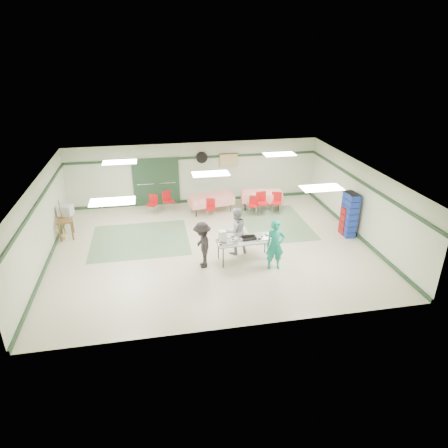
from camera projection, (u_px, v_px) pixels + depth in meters
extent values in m
plane|color=beige|center=(212.00, 246.00, 14.17)|extent=(11.00, 11.00, 0.00)
plane|color=silver|center=(211.00, 173.00, 13.05)|extent=(11.00, 11.00, 0.00)
plane|color=beige|center=(195.00, 173.00, 17.64)|extent=(11.00, 0.00, 11.00)
plane|color=beige|center=(241.00, 282.00, 9.58)|extent=(11.00, 0.00, 11.00)
plane|color=beige|center=(40.00, 224.00, 12.68)|extent=(0.00, 9.00, 9.00)
plane|color=beige|center=(360.00, 201.00, 14.54)|extent=(0.00, 9.00, 9.00)
cube|color=#1F3923|center=(195.00, 158.00, 17.32)|extent=(11.00, 0.06, 0.10)
cube|color=#1F3923|center=(196.00, 200.00, 18.14)|extent=(11.00, 0.06, 0.12)
cube|color=#1F3923|center=(37.00, 203.00, 12.40)|extent=(0.06, 9.00, 0.10)
cube|color=#1F3923|center=(49.00, 259.00, 13.22)|extent=(0.06, 9.00, 0.12)
cube|color=#1F3923|center=(362.00, 182.00, 14.25)|extent=(0.06, 9.00, 0.10)
cube|color=#1F3923|center=(354.00, 232.00, 15.07)|extent=(0.06, 9.00, 0.12)
cube|color=#5C7A59|center=(140.00, 240.00, 14.64)|extent=(3.50, 3.00, 0.01)
cube|color=#5C7A59|center=(275.00, 223.00, 15.98)|extent=(2.50, 3.50, 0.01)
cube|color=#949794|center=(145.00, 183.00, 17.34)|extent=(0.90, 0.06, 2.10)
cube|color=#949794|center=(167.00, 181.00, 17.50)|extent=(0.90, 0.06, 2.10)
cube|color=#1F3923|center=(156.00, 182.00, 17.40)|extent=(2.00, 0.03, 2.15)
cylinder|color=black|center=(202.00, 157.00, 17.35)|extent=(0.50, 0.10, 0.50)
cube|color=tan|center=(229.00, 161.00, 17.63)|extent=(0.80, 0.02, 0.60)
cube|color=#ACACA7|center=(245.00, 240.00, 12.98)|extent=(1.95, 0.91, 0.04)
cylinder|color=black|center=(223.00, 258.00, 12.67)|extent=(0.04, 0.04, 0.72)
cylinder|color=black|center=(272.00, 251.00, 13.06)|extent=(0.04, 0.04, 0.72)
cylinder|color=black|center=(218.00, 249.00, 13.21)|extent=(0.04, 0.04, 0.72)
cylinder|color=black|center=(265.00, 243.00, 13.60)|extent=(0.04, 0.04, 0.72)
cube|color=silver|center=(264.00, 238.00, 13.07)|extent=(0.62, 0.49, 0.02)
cube|color=silver|center=(241.00, 238.00, 13.04)|extent=(0.57, 0.45, 0.02)
cube|color=silver|center=(227.00, 242.00, 12.77)|extent=(0.66, 0.52, 0.02)
cube|color=black|center=(249.00, 238.00, 12.99)|extent=(0.50, 0.33, 0.08)
cube|color=white|center=(223.00, 236.00, 12.77)|extent=(0.24, 0.23, 0.37)
imported|color=#138774|center=(275.00, 245.00, 12.48)|extent=(0.63, 0.45, 1.64)
imported|color=#9A999F|center=(236.00, 231.00, 13.40)|extent=(0.93, 0.80, 1.65)
imported|color=black|center=(202.00, 245.00, 12.59)|extent=(0.65, 1.04, 1.54)
cube|color=red|center=(262.00, 192.00, 17.16)|extent=(1.83, 1.02, 0.05)
cube|color=red|center=(261.00, 196.00, 17.23)|extent=(1.83, 1.04, 0.40)
cylinder|color=black|center=(245.00, 203.00, 17.04)|extent=(0.04, 0.04, 0.72)
cylinder|color=black|center=(279.00, 203.00, 17.07)|extent=(0.04, 0.04, 0.72)
cylinder|color=black|center=(244.00, 198.00, 17.56)|extent=(0.04, 0.04, 0.72)
cylinder|color=black|center=(277.00, 198.00, 17.59)|extent=(0.04, 0.04, 0.72)
cube|color=red|center=(211.00, 195.00, 16.78)|extent=(1.96, 1.11, 0.05)
cube|color=red|center=(211.00, 200.00, 16.86)|extent=(1.96, 1.13, 0.40)
cylinder|color=black|center=(196.00, 209.00, 16.43)|extent=(0.04, 0.04, 0.72)
cylinder|color=black|center=(231.00, 204.00, 16.92)|extent=(0.04, 0.04, 0.72)
cylinder|color=black|center=(192.00, 204.00, 16.96)|extent=(0.04, 0.04, 0.72)
cylinder|color=black|center=(226.00, 199.00, 17.45)|extent=(0.04, 0.04, 0.72)
cube|color=red|center=(262.00, 203.00, 16.66)|extent=(0.48, 0.48, 0.04)
cube|color=red|center=(261.00, 196.00, 16.73)|extent=(0.44, 0.08, 0.44)
cylinder|color=silver|center=(260.00, 211.00, 16.56)|extent=(0.02, 0.02, 0.46)
cylinder|color=silver|center=(268.00, 210.00, 16.65)|extent=(0.02, 0.02, 0.46)
cylinder|color=silver|center=(257.00, 208.00, 16.87)|extent=(0.02, 0.02, 0.46)
cylinder|color=silver|center=(265.00, 207.00, 16.96)|extent=(0.02, 0.02, 0.46)
cube|color=red|center=(253.00, 206.00, 16.62)|extent=(0.47, 0.47, 0.04)
cube|color=red|center=(254.00, 200.00, 16.69)|extent=(0.36, 0.17, 0.37)
cylinder|color=silver|center=(249.00, 211.00, 16.60)|extent=(0.02, 0.02, 0.39)
cylinder|color=silver|center=(256.00, 212.00, 16.55)|extent=(0.02, 0.02, 0.39)
cylinder|color=silver|center=(250.00, 209.00, 16.86)|extent=(0.02, 0.02, 0.39)
cylinder|color=silver|center=(257.00, 209.00, 16.82)|extent=(0.02, 0.02, 0.39)
cube|color=red|center=(276.00, 203.00, 16.77)|extent=(0.51, 0.51, 0.04)
cube|color=red|center=(277.00, 196.00, 16.85)|extent=(0.41, 0.16, 0.41)
cylinder|color=silver|center=(272.00, 210.00, 16.74)|extent=(0.02, 0.02, 0.43)
cylinder|color=silver|center=(280.00, 210.00, 16.70)|extent=(0.02, 0.02, 0.43)
cylinder|color=silver|center=(272.00, 207.00, 17.04)|extent=(0.02, 0.02, 0.43)
cylinder|color=silver|center=(280.00, 207.00, 17.00)|extent=(0.02, 0.02, 0.43)
cube|color=red|center=(211.00, 209.00, 16.32)|extent=(0.43, 0.43, 0.04)
cube|color=red|center=(211.00, 203.00, 16.39)|extent=(0.37, 0.11, 0.37)
cylinder|color=silver|center=(207.00, 215.00, 16.27)|extent=(0.02, 0.02, 0.39)
cylinder|color=silver|center=(214.00, 215.00, 16.27)|extent=(0.02, 0.02, 0.39)
cylinder|color=silver|center=(207.00, 212.00, 16.54)|extent=(0.02, 0.02, 0.39)
cylinder|color=silver|center=(214.00, 212.00, 16.54)|extent=(0.02, 0.02, 0.39)
cube|color=red|center=(169.00, 201.00, 16.97)|extent=(0.55, 0.55, 0.04)
cube|color=red|center=(166.00, 195.00, 17.00)|extent=(0.37, 0.23, 0.40)
cylinder|color=silver|center=(168.00, 208.00, 16.85)|extent=(0.02, 0.02, 0.42)
cylinder|color=silver|center=(174.00, 207.00, 17.04)|extent=(0.02, 0.02, 0.42)
cylinder|color=silver|center=(164.00, 206.00, 17.08)|extent=(0.02, 0.02, 0.42)
cylinder|color=silver|center=(170.00, 205.00, 17.27)|extent=(0.02, 0.02, 0.42)
cube|color=red|center=(152.00, 205.00, 16.67)|extent=(0.53, 0.53, 0.04)
cube|color=red|center=(153.00, 199.00, 16.73)|extent=(0.36, 0.22, 0.39)
cylinder|color=silver|center=(147.00, 210.00, 16.68)|extent=(0.02, 0.02, 0.41)
cylinder|color=silver|center=(154.00, 211.00, 16.58)|extent=(0.02, 0.02, 0.41)
cylinder|color=silver|center=(151.00, 208.00, 16.94)|extent=(0.02, 0.02, 0.41)
cylinder|color=silver|center=(157.00, 209.00, 16.85)|extent=(0.02, 0.02, 0.41)
cube|color=navy|center=(352.00, 216.00, 14.54)|extent=(0.38, 0.38, 1.68)
cube|color=maroon|center=(347.00, 220.00, 14.91)|extent=(0.43, 0.43, 1.08)
cube|color=navy|center=(347.00, 213.00, 14.83)|extent=(0.41, 0.41, 1.66)
cube|color=brown|center=(65.00, 219.00, 14.56)|extent=(0.63, 0.87, 0.05)
cube|color=brown|center=(60.00, 233.00, 14.36)|extent=(0.05, 0.05, 0.70)
cube|color=brown|center=(72.00, 231.00, 14.48)|extent=(0.05, 0.05, 0.70)
cube|color=brown|center=(61.00, 226.00, 14.94)|extent=(0.05, 0.05, 0.70)
cube|color=brown|center=(73.00, 224.00, 15.06)|extent=(0.05, 0.05, 0.70)
cube|color=#ADADA8|center=(65.00, 210.00, 14.78)|extent=(0.58, 0.53, 0.39)
cylinder|color=brown|center=(62.00, 218.00, 14.51)|extent=(0.08, 0.24, 1.48)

